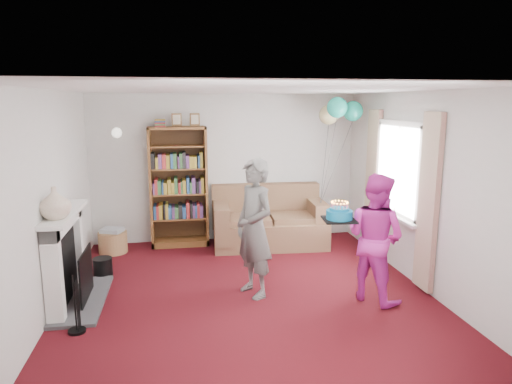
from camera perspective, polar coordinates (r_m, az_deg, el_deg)
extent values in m
plane|color=#34070D|center=(5.78, -0.99, -12.91)|extent=(5.00, 5.00, 0.00)
cube|color=silver|center=(7.85, -3.83, 3.02)|extent=(4.50, 0.02, 2.50)
cube|color=silver|center=(5.53, -24.85, -1.46)|extent=(0.02, 5.00, 2.50)
cube|color=silver|center=(6.15, 20.26, 0.07)|extent=(0.02, 5.00, 2.50)
cube|color=white|center=(5.28, -1.08, 12.74)|extent=(4.50, 5.00, 0.01)
cube|color=#3F3F42|center=(6.02, -20.94, -12.47)|extent=(0.55, 1.40, 0.04)
cube|color=white|center=(5.37, -24.02, -9.75)|extent=(0.18, 0.14, 1.06)
cube|color=white|center=(6.39, -21.66, -6.29)|extent=(0.18, 0.14, 1.06)
cube|color=white|center=(5.75, -23.08, -3.43)|extent=(0.18, 1.24, 0.16)
cube|color=white|center=(5.72, -22.87, -2.46)|extent=(0.28, 1.35, 0.05)
cube|color=black|center=(5.90, -22.89, -8.34)|extent=(0.10, 0.80, 0.86)
cube|color=black|center=(5.90, -20.47, -9.71)|extent=(0.02, 0.70, 0.60)
cylinder|color=black|center=(5.19, -21.72, -12.84)|extent=(0.18, 0.18, 0.64)
cylinder|color=black|center=(6.69, -18.60, -8.90)|extent=(0.26, 0.26, 0.26)
cube|color=white|center=(6.56, 17.75, 8.16)|extent=(0.08, 1.30, 0.08)
cube|color=white|center=(6.73, 17.12, -2.52)|extent=(0.08, 1.30, 0.08)
cube|color=white|center=(6.63, 17.66, 2.75)|extent=(0.01, 1.15, 1.20)
cube|color=white|center=(6.72, 16.88, -2.78)|extent=(0.14, 1.32, 0.04)
cube|color=#BBB28D|center=(5.95, 20.74, -1.29)|extent=(0.07, 0.38, 2.20)
cube|color=#BBB28D|center=(7.39, 14.35, 1.39)|extent=(0.07, 0.38, 2.20)
cylinder|color=gold|center=(7.74, -16.94, 7.29)|extent=(0.04, 0.12, 0.04)
sphere|color=white|center=(7.65, -17.01, 7.10)|extent=(0.16, 0.16, 0.16)
cube|color=#472B14|center=(7.80, -9.63, 0.88)|extent=(0.93, 0.04, 1.97)
cube|color=brown|center=(7.63, -12.98, 0.51)|extent=(0.04, 0.42, 1.97)
cube|color=brown|center=(7.63, -6.26, 0.73)|extent=(0.04, 0.42, 1.97)
cube|color=brown|center=(7.50, -9.86, 7.90)|extent=(0.93, 0.42, 0.04)
cube|color=brown|center=(7.84, -9.40, -6.12)|extent=(0.93, 0.42, 0.10)
cube|color=brown|center=(7.72, -9.50, -3.16)|extent=(0.85, 0.38, 0.03)
cube|color=brown|center=(7.63, -9.60, -0.14)|extent=(0.85, 0.38, 0.02)
cube|color=brown|center=(7.56, -9.70, 2.95)|extent=(0.85, 0.38, 0.02)
cube|color=brown|center=(7.52, -9.79, 5.69)|extent=(0.85, 0.38, 0.02)
cube|color=maroon|center=(7.48, -11.89, 8.44)|extent=(0.16, 0.22, 0.12)
cube|color=brown|center=(7.54, -9.90, 8.91)|extent=(0.16, 0.02, 0.20)
cube|color=brown|center=(7.55, -7.66, 8.98)|extent=(0.16, 0.02, 0.20)
cube|color=brown|center=(7.67, 1.69, -5.04)|extent=(1.85, 0.98, 0.44)
cube|color=brown|center=(7.93, 1.18, -1.66)|extent=(1.85, 0.24, 0.76)
cube|color=brown|center=(7.50, -4.35, -3.72)|extent=(0.24, 0.93, 0.60)
cube|color=brown|center=(7.81, 7.51, -3.19)|extent=(0.24, 0.93, 0.60)
cube|color=brown|center=(7.46, -1.29, -3.52)|extent=(0.78, 0.68, 0.12)
cube|color=brown|center=(7.62, 4.88, -3.24)|extent=(0.78, 0.68, 0.12)
cylinder|color=olive|center=(7.65, -17.45, -6.00)|extent=(0.45, 0.45, 0.34)
cube|color=beige|center=(7.60, -17.54, -4.57)|extent=(0.31, 0.25, 0.06)
imported|color=black|center=(5.56, -0.21, -4.56)|extent=(0.63, 0.73, 1.70)
imported|color=#CC289D|center=(5.64, 14.66, -5.53)|extent=(0.90, 0.95, 1.55)
cube|color=black|center=(5.35, 10.34, -3.42)|extent=(0.36, 0.36, 0.02)
cylinder|color=#0B608A|center=(5.33, 10.37, -2.80)|extent=(0.30, 0.30, 0.10)
cylinder|color=#0B608A|center=(5.32, 10.39, -2.17)|extent=(0.22, 0.22, 0.04)
cylinder|color=#E46590|center=(5.34, 11.31, -1.76)|extent=(0.01, 0.01, 0.09)
sphere|color=orange|center=(5.33, 11.33, -1.24)|extent=(0.02, 0.02, 0.02)
cylinder|color=#E46590|center=(5.37, 11.08, -1.68)|extent=(0.01, 0.01, 0.09)
sphere|color=orange|center=(5.36, 11.10, -1.15)|extent=(0.02, 0.02, 0.02)
cylinder|color=#E46590|center=(5.39, 10.71, -1.61)|extent=(0.01, 0.01, 0.09)
sphere|color=orange|center=(5.38, 10.73, -1.09)|extent=(0.02, 0.02, 0.02)
cylinder|color=#E46590|center=(5.40, 10.28, -1.59)|extent=(0.01, 0.01, 0.09)
sphere|color=orange|center=(5.39, 10.30, -1.07)|extent=(0.02, 0.02, 0.02)
cylinder|color=#E46590|center=(5.38, 9.88, -1.61)|extent=(0.01, 0.01, 0.09)
sphere|color=orange|center=(5.37, 9.90, -1.09)|extent=(0.02, 0.02, 0.02)
cylinder|color=#E46590|center=(5.36, 9.58, -1.67)|extent=(0.01, 0.01, 0.09)
sphere|color=orange|center=(5.35, 9.59, -1.14)|extent=(0.02, 0.02, 0.02)
cylinder|color=#E46590|center=(5.32, 9.43, -1.75)|extent=(0.01, 0.01, 0.09)
sphere|color=orange|center=(5.31, 9.45, -1.22)|extent=(0.02, 0.02, 0.02)
cylinder|color=#E46590|center=(5.28, 9.48, -1.85)|extent=(0.01, 0.01, 0.09)
sphere|color=orange|center=(5.27, 9.50, -1.32)|extent=(0.02, 0.02, 0.02)
cylinder|color=#E46590|center=(5.25, 9.71, -1.94)|extent=(0.01, 0.01, 0.09)
sphere|color=orange|center=(5.24, 9.73, -1.41)|extent=(0.02, 0.02, 0.02)
cylinder|color=#E46590|center=(5.23, 10.09, -2.00)|extent=(0.01, 0.01, 0.09)
sphere|color=orange|center=(5.22, 10.10, -1.47)|extent=(0.02, 0.02, 0.02)
cylinder|color=#E46590|center=(5.22, 10.52, -2.03)|extent=(0.01, 0.01, 0.09)
sphere|color=orange|center=(5.21, 10.54, -1.49)|extent=(0.02, 0.02, 0.02)
cylinder|color=#E46590|center=(5.24, 10.94, -2.01)|extent=(0.01, 0.01, 0.09)
sphere|color=orange|center=(5.23, 10.96, -1.47)|extent=(0.02, 0.02, 0.02)
cylinder|color=#E46590|center=(5.27, 11.24, -1.95)|extent=(0.01, 0.01, 0.09)
sphere|color=orange|center=(5.25, 11.26, -1.42)|extent=(0.02, 0.02, 0.02)
cylinder|color=#E46590|center=(5.30, 11.38, -1.86)|extent=(0.01, 0.01, 0.09)
sphere|color=orange|center=(5.29, 11.40, -1.33)|extent=(0.02, 0.02, 0.02)
sphere|color=#3F3F3F|center=(7.56, 8.01, -1.62)|extent=(0.02, 0.02, 0.02)
sphere|color=#179178|center=(7.47, 12.01, 9.86)|extent=(0.32, 0.32, 0.32)
sphere|color=#CCC17C|center=(7.54, 9.09, 9.51)|extent=(0.32, 0.32, 0.32)
sphere|color=#179178|center=(7.18, 10.11, 10.37)|extent=(0.32, 0.32, 0.32)
imported|color=beige|center=(5.34, -23.85, -1.25)|extent=(0.43, 0.43, 0.35)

